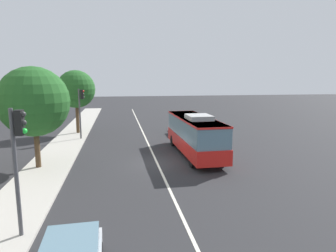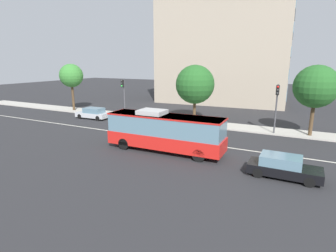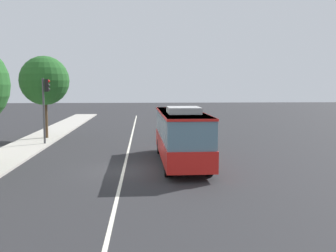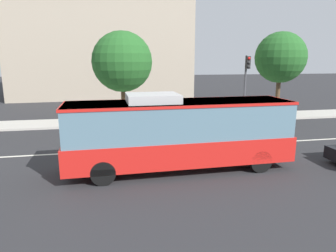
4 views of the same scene
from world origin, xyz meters
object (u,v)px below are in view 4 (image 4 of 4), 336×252
(transit_bus, at_px, (179,130))
(traffic_light_near_corner, at_px, (246,77))
(street_tree_kerbside_centre, at_px, (122,62))
(street_tree_kerbside_right, at_px, (281,58))

(transit_bus, height_order, traffic_light_near_corner, traffic_light_near_corner)
(traffic_light_near_corner, height_order, street_tree_kerbside_centre, street_tree_kerbside_centre)
(transit_bus, distance_m, street_tree_kerbside_right, 15.69)
(transit_bus, xyz_separation_m, traffic_light_near_corner, (7.69, 9.82, 1.75))
(transit_bus, bearing_deg, traffic_light_near_corner, 50.82)
(transit_bus, relative_size, traffic_light_near_corner, 1.93)
(transit_bus, xyz_separation_m, street_tree_kerbside_centre, (-1.91, 11.73, 2.89))
(transit_bus, bearing_deg, street_tree_kerbside_centre, 98.12)
(transit_bus, xyz_separation_m, street_tree_kerbside_right, (11.04, 10.68, 3.22))
(transit_bus, height_order, street_tree_kerbside_centre, street_tree_kerbside_centre)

